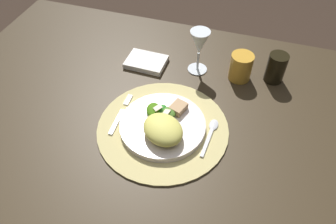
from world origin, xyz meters
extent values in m
plane|color=#34261C|center=(0.00, 0.00, 0.00)|extent=(6.00, 6.00, 0.00)
cube|color=#362A19|center=(0.00, 0.00, 0.71)|extent=(1.38, 1.03, 0.03)
cylinder|color=#352D1A|center=(-0.61, 0.44, 0.35)|extent=(0.07, 0.07, 0.69)
cylinder|color=#362619|center=(0.61, 0.44, 0.35)|extent=(0.07, 0.07, 0.69)
cylinder|color=tan|center=(0.07, -0.03, 0.72)|extent=(0.38, 0.38, 0.01)
cylinder|color=silver|center=(0.07, -0.03, 0.74)|extent=(0.25, 0.25, 0.02)
ellipsoid|color=#D8CE5D|center=(0.09, -0.07, 0.77)|extent=(0.16, 0.15, 0.05)
ellipsoid|color=#3B6C10|center=(0.04, 0.00, 0.76)|extent=(0.06, 0.07, 0.02)
ellipsoid|color=#4C792A|center=(0.08, 0.00, 0.76)|extent=(0.05, 0.06, 0.02)
ellipsoid|color=#287423|center=(0.06, 0.01, 0.76)|extent=(0.03, 0.04, 0.02)
cube|color=beige|center=(0.05, 0.00, 0.77)|extent=(0.03, 0.03, 0.01)
cube|color=beige|center=(0.08, -0.01, 0.77)|extent=(0.02, 0.03, 0.01)
cube|color=tan|center=(0.10, 0.03, 0.76)|extent=(0.05, 0.06, 0.02)
cube|color=silver|center=(-0.06, -0.05, 0.73)|extent=(0.01, 0.10, 0.00)
cube|color=silver|center=(-0.07, 0.04, 0.73)|extent=(0.00, 0.05, 0.00)
cube|color=silver|center=(-0.06, 0.04, 0.73)|extent=(0.00, 0.05, 0.00)
cube|color=silver|center=(-0.06, 0.04, 0.73)|extent=(0.00, 0.05, 0.00)
cube|color=silver|center=(-0.06, 0.04, 0.73)|extent=(0.00, 0.05, 0.00)
cube|color=silver|center=(0.21, -0.05, 0.73)|extent=(0.02, 0.10, 0.00)
ellipsoid|color=silver|center=(0.21, 0.02, 0.73)|extent=(0.03, 0.04, 0.01)
cube|color=white|center=(-0.07, 0.23, 0.73)|extent=(0.14, 0.10, 0.02)
cylinder|color=silver|center=(0.11, 0.26, 0.72)|extent=(0.07, 0.07, 0.00)
cylinder|color=silver|center=(0.11, 0.26, 0.76)|extent=(0.01, 0.01, 0.07)
cone|color=silver|center=(0.11, 0.26, 0.83)|extent=(0.07, 0.07, 0.08)
cylinder|color=gold|center=(0.25, 0.26, 0.77)|extent=(0.07, 0.07, 0.09)
cylinder|color=black|center=(0.36, 0.28, 0.77)|extent=(0.06, 0.06, 0.10)
camera|label=1|loc=(0.27, -0.60, 1.45)|focal=34.85mm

